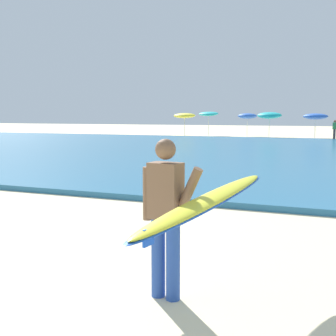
# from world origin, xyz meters

# --- Properties ---
(sea) EXTENTS (120.00, 28.00, 0.14)m
(sea) POSITION_xyz_m (0.00, 19.85, 0.07)
(sea) COLOR teal
(sea) RESTS_ON ground
(surfer_with_board) EXTENTS (1.14, 2.86, 1.73)m
(surfer_with_board) POSITION_xyz_m (3.57, 1.04, 1.03)
(surfer_with_board) COLOR #284CA3
(surfer_with_board) RESTS_ON ground
(beach_umbrella_0) EXTENTS (2.11, 2.12, 2.19)m
(beach_umbrella_0) POSITION_xyz_m (-9.82, 37.31, 1.92)
(beach_umbrella_0) COLOR beige
(beach_umbrella_0) RESTS_ON ground
(beach_umbrella_1) EXTENTS (1.88, 1.91, 2.36)m
(beach_umbrella_1) POSITION_xyz_m (-7.69, 38.25, 2.08)
(beach_umbrella_1) COLOR beige
(beach_umbrella_1) RESTS_ON ground
(beach_umbrella_2) EXTENTS (1.76, 1.76, 2.14)m
(beach_umbrella_2) POSITION_xyz_m (-3.91, 38.26, 1.88)
(beach_umbrella_2) COLOR beige
(beach_umbrella_2) RESTS_ON ground
(beach_umbrella_3) EXTENTS (2.06, 2.08, 2.27)m
(beach_umbrella_3) POSITION_xyz_m (-1.37, 35.37, 1.94)
(beach_umbrella_3) COLOR beige
(beach_umbrella_3) RESTS_ON ground
(beach_umbrella_4) EXTENTS (2.00, 2.00, 2.12)m
(beach_umbrella_4) POSITION_xyz_m (2.37, 35.46, 1.85)
(beach_umbrella_4) COLOR beige
(beach_umbrella_4) RESTS_ON ground
(beachgoer_near_row_left) EXTENTS (0.32, 0.20, 1.58)m
(beachgoer_near_row_left) POSITION_xyz_m (3.91, 34.91, 0.84)
(beachgoer_near_row_left) COLOR #383842
(beachgoer_near_row_left) RESTS_ON ground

